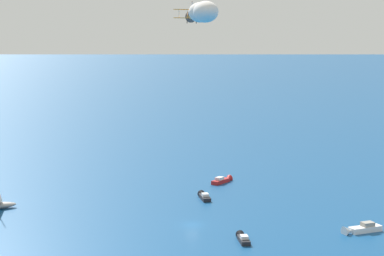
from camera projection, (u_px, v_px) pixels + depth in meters
name	position (u px, v px, depth m)	size (l,w,h in m)	color
ground_plane	(192.00, 225.00, 145.78)	(2000.00, 2000.00, 0.00)	navy
motorboat_near_centre	(204.00, 196.00, 167.81)	(3.08, 7.09, 2.00)	black
motorboat_far_port	(243.00, 238.00, 134.88)	(3.29, 6.61, 1.86)	black
motorboat_far_stbd	(360.00, 229.00, 140.40)	(8.40, 2.27, 2.43)	white
motorboat_ahead	(223.00, 180.00, 185.11)	(7.26, 5.59, 2.15)	#B21E1E
biplane_lead	(192.00, 16.00, 140.18)	(7.26, 7.07, 3.57)	orange
wingwalker_lead	(192.00, 5.00, 139.89)	(1.45, 0.57, 1.53)	white
smoke_trail_lead	(203.00, 13.00, 115.43)	(11.87, 28.92, 3.33)	silver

